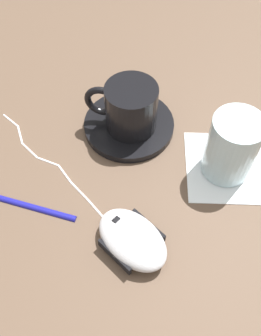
% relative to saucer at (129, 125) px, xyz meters
% --- Properties ---
extents(ground_plane, '(3.00, 3.00, 0.00)m').
position_rel_saucer_xyz_m(ground_plane, '(-0.05, 0.06, -0.01)').
color(ground_plane, brown).
extents(saucer, '(0.14, 0.14, 0.01)m').
position_rel_saucer_xyz_m(saucer, '(0.00, 0.00, 0.00)').
color(saucer, black).
rests_on(saucer, ground).
extents(coffee_cup, '(0.11, 0.08, 0.07)m').
position_rel_saucer_xyz_m(coffee_cup, '(-0.00, 0.00, 0.04)').
color(coffee_cup, black).
rests_on(coffee_cup, saucer).
extents(computer_mouse, '(0.12, 0.10, 0.03)m').
position_rel_saucer_xyz_m(computer_mouse, '(-0.06, 0.19, 0.01)').
color(computer_mouse, silver).
rests_on(computer_mouse, ground).
extents(mouse_cable, '(0.22, 0.13, 0.00)m').
position_rel_saucer_xyz_m(mouse_cable, '(0.09, 0.10, -0.00)').
color(mouse_cable, white).
rests_on(mouse_cable, ground).
extents(napkin_under_glass, '(0.15, 0.15, 0.00)m').
position_rel_saucer_xyz_m(napkin_under_glass, '(-0.16, 0.03, -0.00)').
color(napkin_under_glass, white).
rests_on(napkin_under_glass, ground).
extents(drinking_glass, '(0.07, 0.07, 0.10)m').
position_rel_saucer_xyz_m(drinking_glass, '(-0.16, 0.03, 0.04)').
color(drinking_glass, silver).
rests_on(drinking_glass, napkin_under_glass).
extents(pen, '(0.14, 0.01, 0.01)m').
position_rel_saucer_xyz_m(pen, '(0.09, 0.17, -0.00)').
color(pen, navy).
rests_on(pen, ground).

